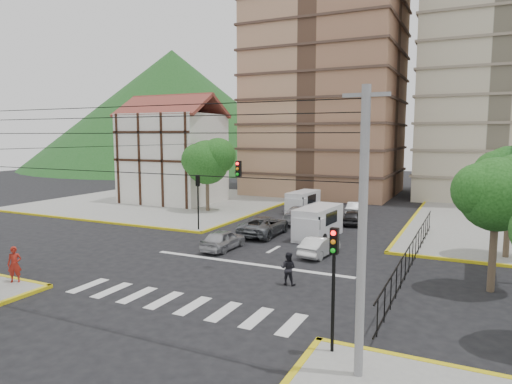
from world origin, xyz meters
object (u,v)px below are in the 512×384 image
Objects in this scene: traffic_light_nw at (198,193)px; pedestrian_crosswalk at (288,268)px; van_right_lane at (317,223)px; car_white_front_right at (320,246)px; car_silver_front_left at (223,239)px; pedestrian_sw_corner at (15,264)px; traffic_light_se at (334,269)px; van_left_lane at (302,202)px.

traffic_light_nw is 2.56× the size of pedestrian_crosswalk.
car_white_front_right is (1.72, -4.69, -0.51)m from van_right_lane.
car_silver_front_left is (4.73, -4.27, -2.42)m from traffic_light_nw.
pedestrian_sw_corner is at bearing 62.38° from car_silver_front_left.
traffic_light_se is 8.01m from pedestrian_crosswalk.
car_white_front_right is (11.09, -2.97, -2.48)m from traffic_light_nw.
traffic_light_nw reaches higher than van_left_lane.
car_white_front_right is at bearing -90.67° from pedestrian_crosswalk.
van_left_lane is at bearing 69.53° from traffic_light_nw.
pedestrian_crosswalk is (12.67, 6.13, -0.22)m from pedestrian_sw_corner.
van_right_lane is at bearing 10.40° from traffic_light_nw.
pedestrian_sw_corner reaches higher than pedestrian_crosswalk.
traffic_light_se is at bearing 134.82° from car_silver_front_left.
traffic_light_se is 0.82× the size of van_right_lane.
pedestrian_crosswalk is at bearing 123.26° from traffic_light_se.
traffic_light_nw is at bearing -42.28° from pedestrian_crosswalk.
car_white_front_right is (-4.51, 12.63, -2.48)m from traffic_light_se.
car_white_front_right is (6.61, -14.95, -0.39)m from van_left_lane.
van_right_lane is 1.33× the size of car_silver_front_left.
traffic_light_se is 29.81m from van_left_lane.
traffic_light_se is 1.00× the size of traffic_light_nw.
car_silver_front_left is (-4.63, -5.99, -0.46)m from van_right_lane.
car_white_front_right is at bearing -64.99° from van_right_lane.
traffic_light_nw is 11.74m from car_white_front_right.
pedestrian_crosswalk is at bearing -38.86° from traffic_light_nw.
traffic_light_se reaches higher than car_silver_front_left.
pedestrian_crosswalk is (11.38, -9.17, -2.25)m from traffic_light_nw.
van_left_lane is at bearing 111.97° from traffic_light_se.
traffic_light_nw reaches higher than pedestrian_sw_corner.
pedestrian_sw_corner is (-16.89, 0.30, -2.03)m from traffic_light_se.
van_right_lane is 5.02m from car_white_front_right.
van_left_lane is (4.47, 11.98, -2.09)m from traffic_light_nw.
traffic_light_se is 15.88m from car_silver_front_left.
van_left_lane is 1.26× the size of car_white_front_right.
traffic_light_nw is 14.79m from pedestrian_crosswalk.
traffic_light_se is 17.01m from pedestrian_sw_corner.
traffic_light_nw is at bearing -164.72° from van_right_lane.
car_white_front_right is 17.48m from pedestrian_sw_corner.
pedestrian_crosswalk is at bearing 144.62° from car_silver_front_left.
traffic_light_se reaches higher than van_left_lane.
van_right_lane is at bearing -82.93° from pedestrian_crosswalk.
traffic_light_nw is 9.72m from van_right_lane.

